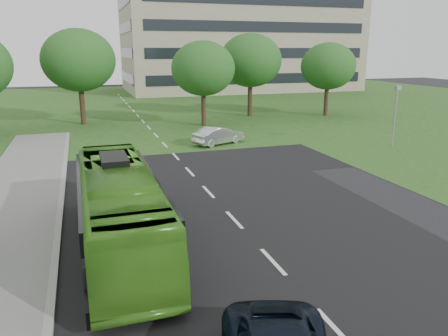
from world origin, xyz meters
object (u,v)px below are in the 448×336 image
tree_park_b (79,60)px  sedan (219,135)px  office_building (239,18)px  tree_park_d (251,60)px  tree_park_c (203,69)px  camera_pole (396,108)px  bus (119,209)px  tree_park_e (328,66)px

tree_park_b → sedan: (9.72, -12.95, -5.38)m
office_building → tree_park_d: 34.18m
tree_park_b → tree_park_c: tree_park_b is taller
tree_park_d → sedan: 16.00m
tree_park_c → camera_pole: tree_park_c is taller
bus → sedan: bearing=61.0°
office_building → tree_park_b: size_ratio=4.46×
office_building → camera_pole: (-5.96, -49.96, -9.58)m
tree_park_d → tree_park_e: tree_park_d is taller
office_building → bus: size_ratio=3.72×
tree_park_c → camera_pole: 17.49m
tree_park_c → sedan: (-1.19, -8.53, -4.65)m
tree_park_d → camera_pole: size_ratio=1.93×
tree_park_b → tree_park_d: tree_park_b is taller
tree_park_d → tree_park_e: bearing=-15.4°
tree_park_c → bus: size_ratio=0.73×
tree_park_d → bus: 33.83m
sedan → camera_pole: camera_pole is taller
tree_park_d → camera_pole: tree_park_d is taller
tree_park_c → camera_pole: bearing=-51.4°
bus → camera_pole: size_ratio=2.38×
tree_park_e → office_building: bearing=86.3°
office_building → tree_park_b: office_building is taller
tree_park_e → tree_park_c: bearing=-171.1°
tree_park_b → camera_pole: size_ratio=1.99×
sedan → office_building: bearing=-44.9°
tree_park_e → bus: 36.69m
office_building → sedan: size_ratio=9.61×
tree_park_e → camera_pole: (-3.74, -15.80, -2.38)m
office_building → camera_pole: office_building is taller
tree_park_b → sedan: bearing=-53.1°
tree_park_e → sedan: size_ratio=1.87×
office_building → tree_park_d: office_building is taller
tree_park_c → tree_park_b: bearing=158.0°
sedan → tree_park_c: bearing=-31.1°
tree_park_c → tree_park_e: bearing=8.9°
tree_park_b → tree_park_c: bearing=-22.0°
bus → camera_pole: (20.82, 11.18, 1.42)m
tree_park_b → bus: size_ratio=0.83×
sedan → tree_park_b: bearing=13.8°
tree_park_c → tree_park_e: tree_park_c is taller
tree_park_d → tree_park_c: bearing=-145.2°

